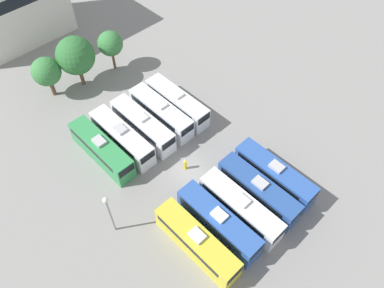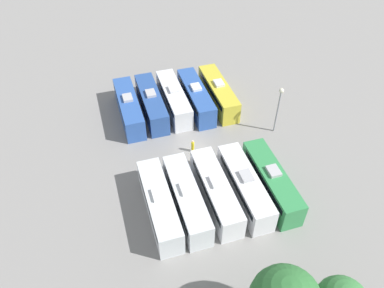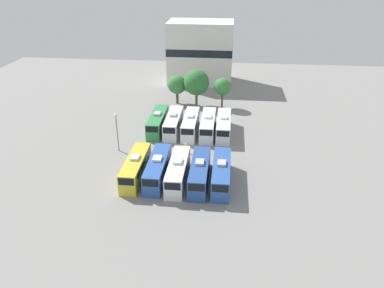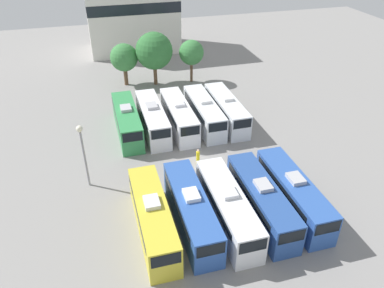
{
  "view_description": "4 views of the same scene",
  "coord_description": "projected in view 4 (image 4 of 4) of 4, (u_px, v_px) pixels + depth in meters",
  "views": [
    {
      "loc": [
        -17.85,
        -19.39,
        37.91
      ],
      "look_at": [
        1.61,
        0.67,
        3.02
      ],
      "focal_mm": 35.0,
      "sensor_mm": 36.0,
      "label": 1
    },
    {
      "loc": [
        9.64,
        31.23,
        31.98
      ],
      "look_at": [
        0.55,
        1.65,
        2.67
      ],
      "focal_mm": 35.0,
      "sensor_mm": 36.0,
      "label": 2
    },
    {
      "loc": [
        6.7,
        -53.91,
        28.88
      ],
      "look_at": [
        1.17,
        -0.77,
        2.08
      ],
      "focal_mm": 35.0,
      "sensor_mm": 36.0,
      "label": 3
    },
    {
      "loc": [
        -9.22,
        -30.47,
        22.81
      ],
      "look_at": [
        -0.46,
        0.81,
        2.16
      ],
      "focal_mm": 35.0,
      "sensor_mm": 36.0,
      "label": 4
    }
  ],
  "objects": [
    {
      "name": "bus_0",
      "position": [
        153.0,
        217.0,
        30.17
      ],
      "size": [
        2.46,
        10.36,
        3.41
      ],
      "color": "gold",
      "rests_on": "ground_plane"
    },
    {
      "name": "tree_2",
      "position": [
        191.0,
        53.0,
        55.41
      ],
      "size": [
        3.69,
        3.69,
        6.4
      ],
      "color": "brown",
      "rests_on": "ground_plane"
    },
    {
      "name": "bus_8",
      "position": [
        204.0,
        112.0,
        45.6
      ],
      "size": [
        2.46,
        10.36,
        3.41
      ],
      "color": "silver",
      "rests_on": "ground_plane"
    },
    {
      "name": "tree_1",
      "position": [
        154.0,
        51.0,
        54.17
      ],
      "size": [
        5.4,
        5.4,
        7.86
      ],
      "color": "brown",
      "rests_on": "ground_plane"
    },
    {
      "name": "bus_3",
      "position": [
        261.0,
        199.0,
        31.95
      ],
      "size": [
        2.46,
        10.36,
        3.41
      ],
      "color": "#284C93",
      "rests_on": "ground_plane"
    },
    {
      "name": "ground_plane",
      "position": [
        198.0,
        165.0,
        39.1
      ],
      "size": [
        119.19,
        119.19,
        0.0
      ],
      "primitive_type": "plane",
      "color": "gray"
    },
    {
      "name": "bus_4",
      "position": [
        293.0,
        192.0,
        32.71
      ],
      "size": [
        2.46,
        10.36,
        3.41
      ],
      "color": "#2D56A8",
      "rests_on": "ground_plane"
    },
    {
      "name": "worker_person",
      "position": [
        198.0,
        157.0,
        38.83
      ],
      "size": [
        0.36,
        0.36,
        1.77
      ],
      "color": "gold",
      "rests_on": "ground_plane"
    },
    {
      "name": "light_pole",
      "position": [
        82.0,
        145.0,
        33.84
      ],
      "size": [
        0.6,
        0.6,
        6.58
      ],
      "color": "gray",
      "rests_on": "ground_plane"
    },
    {
      "name": "bus_2",
      "position": [
        227.0,
        206.0,
        31.21
      ],
      "size": [
        2.46,
        10.36,
        3.41
      ],
      "color": "silver",
      "rests_on": "ground_plane"
    },
    {
      "name": "tree_0",
      "position": [
        124.0,
        58.0,
        54.49
      ],
      "size": [
        4.04,
        4.04,
        6.26
      ],
      "color": "brown",
      "rests_on": "ground_plane"
    },
    {
      "name": "bus_9",
      "position": [
        226.0,
        109.0,
        46.18
      ],
      "size": [
        2.46,
        10.36,
        3.41
      ],
      "color": "silver",
      "rests_on": "ground_plane"
    },
    {
      "name": "bus_1",
      "position": [
        191.0,
        209.0,
        30.91
      ],
      "size": [
        2.46,
        10.36,
        3.41
      ],
      "color": "#2D56A8",
      "rests_on": "ground_plane"
    },
    {
      "name": "bus_7",
      "position": [
        179.0,
        115.0,
        44.87
      ],
      "size": [
        2.46,
        10.36,
        3.41
      ],
      "color": "white",
      "rests_on": "ground_plane"
    },
    {
      "name": "bus_5",
      "position": [
        127.0,
        120.0,
        43.82
      ],
      "size": [
        2.46,
        10.36,
        3.41
      ],
      "color": "#338C4C",
      "rests_on": "ground_plane"
    },
    {
      "name": "depot_building",
      "position": [
        131.0,
        7.0,
        66.97
      ],
      "size": [
        15.89,
        10.14,
        15.01
      ],
      "color": "silver",
      "rests_on": "ground_plane"
    },
    {
      "name": "bus_6",
      "position": [
        152.0,
        118.0,
        44.33
      ],
      "size": [
        2.46,
        10.36,
        3.41
      ],
      "color": "silver",
      "rests_on": "ground_plane"
    }
  ]
}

